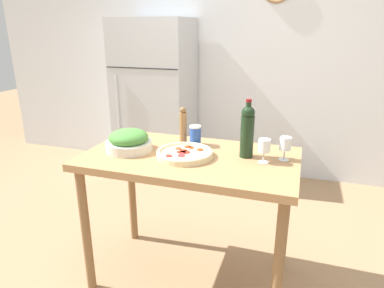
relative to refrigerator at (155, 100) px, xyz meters
The scene contains 11 objects.
ground_plane 2.05m from the refrigerator, 59.56° to the right, with size 14.00×14.00×0.00m, color #9E7A56.
wall_back 1.11m from the refrigerator, 20.99° to the left, with size 6.40×0.09×2.60m.
refrigerator is the anchor object (origin of this frame).
prep_counter 1.87m from the refrigerator, 59.56° to the right, with size 1.27×0.72×0.88m.
wine_bottle 1.99m from the refrigerator, 50.29° to the right, with size 0.08×0.08×0.34m.
wine_glass_near 2.10m from the refrigerator, 49.11° to the right, with size 0.07×0.07×0.14m.
wine_glass_far 2.12m from the refrigerator, 45.57° to the right, with size 0.07×0.07×0.14m.
pepper_mill 1.64m from the refrigerator, 59.42° to the right, with size 0.05×0.05×0.24m.
salad_bowl 1.74m from the refrigerator, 71.26° to the right, with size 0.29×0.29×0.13m.
homemade_pizza 1.88m from the refrigerator, 60.64° to the right, with size 0.34×0.34×0.04m.
salt_canister 1.70m from the refrigerator, 57.23° to the right, with size 0.07×0.07×0.13m.
Camera 1 is at (0.61, -1.81, 1.61)m, focal length 32.00 mm.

